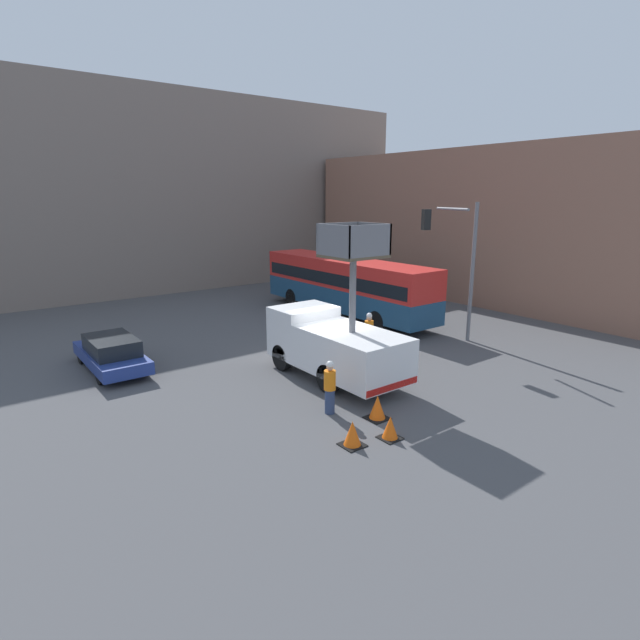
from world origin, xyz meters
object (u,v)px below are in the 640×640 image
object	(u,v)px
utility_truck	(334,342)
traffic_cone_mid_road	(352,434)
traffic_light_pole	(457,251)
traffic_cone_near_truck	(390,428)
traffic_cone_far_side	(377,408)
parked_car_curbside	(111,353)
road_worker_directing	(369,334)
city_bus	(346,283)
road_worker_near_truck	(330,387)

from	to	relation	value
utility_truck	traffic_cone_mid_road	distance (m)	5.47
traffic_light_pole	traffic_cone_near_truck	xyz separation A→B (m)	(-9.33, -5.21, -4.00)
utility_truck	traffic_cone_far_side	size ratio (longest dim) A/B	7.88
traffic_cone_near_truck	parked_car_curbside	world-z (taller)	parked_car_curbside
road_worker_directing	parked_car_curbside	bearing A→B (deg)	164.92
city_bus	road_worker_directing	size ratio (longest dim) A/B	6.47
utility_truck	parked_car_curbside	world-z (taller)	utility_truck
traffic_cone_near_truck	utility_truck	bearing A→B (deg)	69.54
traffic_cone_far_side	traffic_cone_near_truck	bearing A→B (deg)	-117.78
road_worker_directing	traffic_cone_near_truck	xyz separation A→B (m)	(-4.71, -6.03, -0.66)
city_bus	traffic_cone_far_side	world-z (taller)	city_bus
traffic_light_pole	parked_car_curbside	world-z (taller)	traffic_light_pole
utility_truck	traffic_light_pole	size ratio (longest dim) A/B	0.92
city_bus	traffic_cone_far_side	bearing A→B (deg)	137.65
road_worker_near_truck	parked_car_curbside	distance (m)	9.58
traffic_light_pole	city_bus	bearing A→B (deg)	93.99
city_bus	utility_truck	bearing A→B (deg)	131.14
road_worker_near_truck	traffic_cone_mid_road	bearing A→B (deg)	150.18
city_bus	road_worker_directing	world-z (taller)	city_bus
traffic_light_pole	road_worker_directing	size ratio (longest dim) A/B	3.38
road_worker_directing	traffic_cone_near_truck	size ratio (longest dim) A/B	2.82
city_bus	traffic_cone_near_truck	distance (m)	15.39
traffic_cone_near_truck	traffic_cone_far_side	size ratio (longest dim) A/B	0.90
utility_truck	parked_car_curbside	xyz separation A→B (m)	(-6.49, 6.10, -0.73)
traffic_cone_far_side	parked_car_curbside	size ratio (longest dim) A/B	0.16
road_worker_near_truck	traffic_cone_near_truck	size ratio (longest dim) A/B	2.58
traffic_light_pole	traffic_cone_far_side	distance (m)	10.38
traffic_cone_near_truck	parked_car_curbside	distance (m)	11.89
traffic_cone_near_truck	traffic_cone_mid_road	size ratio (longest dim) A/B	0.93
road_worker_near_truck	traffic_cone_mid_road	xyz separation A→B (m)	(-0.83, -2.07, -0.53)
city_bus	road_worker_near_truck	distance (m)	13.65
city_bus	road_worker_directing	xyz separation A→B (m)	(-4.11, -6.47, -0.96)
city_bus	traffic_cone_mid_road	bearing A→B (deg)	134.26
traffic_cone_near_truck	traffic_cone_mid_road	world-z (taller)	traffic_cone_mid_road
road_worker_near_truck	road_worker_directing	size ratio (longest dim) A/B	0.91
utility_truck	traffic_cone_near_truck	distance (m)	5.26
parked_car_curbside	traffic_cone_far_side	bearing A→B (deg)	-61.34
road_worker_directing	road_worker_near_truck	bearing A→B (deg)	-131.80
traffic_light_pole	traffic_cone_near_truck	distance (m)	11.41
traffic_cone_far_side	traffic_light_pole	bearing A→B (deg)	24.79
utility_truck	traffic_cone_mid_road	bearing A→B (deg)	-123.24
city_bus	traffic_light_pole	world-z (taller)	traffic_light_pole
road_worker_near_truck	traffic_cone_far_side	distance (m)	1.62
traffic_cone_near_truck	parked_car_curbside	xyz separation A→B (m)	(-4.70, 10.92, 0.39)
utility_truck	traffic_light_pole	distance (m)	8.08
utility_truck	traffic_cone_near_truck	xyz separation A→B (m)	(-1.80, -4.82, -1.11)
traffic_cone_far_side	parked_car_curbside	bearing A→B (deg)	118.66
parked_car_curbside	utility_truck	bearing A→B (deg)	-43.21
traffic_cone_far_side	road_worker_near_truck	bearing A→B (deg)	127.16
utility_truck	city_bus	world-z (taller)	utility_truck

